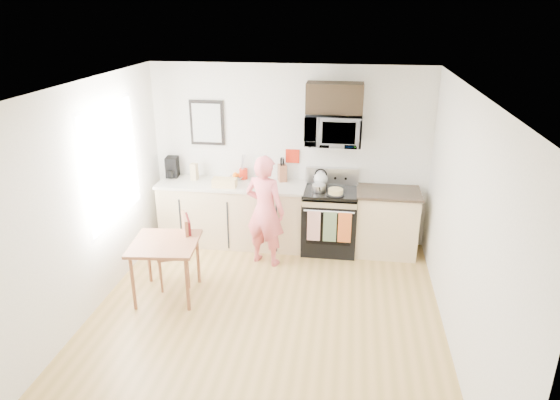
# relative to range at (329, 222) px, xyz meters

# --- Properties ---
(floor) EXTENTS (4.60, 4.60, 0.00)m
(floor) POSITION_rel_range_xyz_m (-0.63, -1.98, -0.44)
(floor) COLOR #A07E3D
(floor) RESTS_ON ground
(back_wall) EXTENTS (4.00, 0.04, 2.60)m
(back_wall) POSITION_rel_range_xyz_m (-0.63, 0.32, 0.86)
(back_wall) COLOR silver
(back_wall) RESTS_ON floor
(front_wall) EXTENTS (4.00, 0.04, 2.60)m
(front_wall) POSITION_rel_range_xyz_m (-0.63, -4.28, 0.86)
(front_wall) COLOR silver
(front_wall) RESTS_ON floor
(left_wall) EXTENTS (0.04, 4.60, 2.60)m
(left_wall) POSITION_rel_range_xyz_m (-2.63, -1.98, 0.86)
(left_wall) COLOR silver
(left_wall) RESTS_ON floor
(right_wall) EXTENTS (0.04, 4.60, 2.60)m
(right_wall) POSITION_rel_range_xyz_m (1.37, -1.98, 0.86)
(right_wall) COLOR silver
(right_wall) RESTS_ON floor
(ceiling) EXTENTS (4.00, 4.60, 0.04)m
(ceiling) POSITION_rel_range_xyz_m (-0.63, -1.98, 2.16)
(ceiling) COLOR white
(ceiling) RESTS_ON back_wall
(window) EXTENTS (0.06, 1.40, 1.50)m
(window) POSITION_rel_range_xyz_m (-2.59, -1.18, 1.11)
(window) COLOR silver
(window) RESTS_ON left_wall
(cabinet_left) EXTENTS (2.10, 0.60, 0.90)m
(cabinet_left) POSITION_rel_range_xyz_m (-1.43, 0.02, 0.01)
(cabinet_left) COLOR beige
(cabinet_left) RESTS_ON floor
(countertop_left) EXTENTS (2.14, 0.64, 0.04)m
(countertop_left) POSITION_rel_range_xyz_m (-1.43, 0.02, 0.48)
(countertop_left) COLOR silver
(countertop_left) RESTS_ON cabinet_left
(cabinet_right) EXTENTS (0.84, 0.60, 0.90)m
(cabinet_right) POSITION_rel_range_xyz_m (0.80, 0.02, 0.01)
(cabinet_right) COLOR beige
(cabinet_right) RESTS_ON floor
(countertop_right) EXTENTS (0.88, 0.64, 0.04)m
(countertop_right) POSITION_rel_range_xyz_m (0.80, 0.02, 0.48)
(countertop_right) COLOR black
(countertop_right) RESTS_ON cabinet_right
(range) EXTENTS (0.76, 0.70, 1.16)m
(range) POSITION_rel_range_xyz_m (0.00, 0.00, 0.00)
(range) COLOR black
(range) RESTS_ON floor
(microwave) EXTENTS (0.76, 0.51, 0.42)m
(microwave) POSITION_rel_range_xyz_m (-0.00, 0.10, 1.32)
(microwave) COLOR #BCBDC1
(microwave) RESTS_ON back_wall
(upper_cabinet) EXTENTS (0.76, 0.35, 0.40)m
(upper_cabinet) POSITION_rel_range_xyz_m (-0.00, 0.15, 1.74)
(upper_cabinet) COLOR black
(upper_cabinet) RESTS_ON back_wall
(wall_art) EXTENTS (0.50, 0.04, 0.65)m
(wall_art) POSITION_rel_range_xyz_m (-1.83, 0.30, 1.31)
(wall_art) COLOR black
(wall_art) RESTS_ON back_wall
(wall_trivet) EXTENTS (0.20, 0.02, 0.20)m
(wall_trivet) POSITION_rel_range_xyz_m (-0.58, 0.31, 0.86)
(wall_trivet) COLOR red
(wall_trivet) RESTS_ON back_wall
(person) EXTENTS (0.65, 0.52, 1.54)m
(person) POSITION_rel_range_xyz_m (-0.85, -0.53, 0.33)
(person) COLOR #DF3D42
(person) RESTS_ON floor
(dining_table) EXTENTS (0.77, 0.77, 0.72)m
(dining_table) POSITION_rel_range_xyz_m (-1.88, -1.53, 0.20)
(dining_table) COLOR brown
(dining_table) RESTS_ON floor
(chair) EXTENTS (0.55, 0.52, 0.92)m
(chair) POSITION_rel_range_xyz_m (-1.79, -1.21, 0.16)
(chair) COLOR brown
(chair) RESTS_ON floor
(knife_block) EXTENTS (0.16, 0.18, 0.24)m
(knife_block) POSITION_rel_range_xyz_m (-0.72, 0.24, 0.62)
(knife_block) COLOR brown
(knife_block) RESTS_ON countertop_left
(utensil_crock) EXTENTS (0.12, 0.12, 0.37)m
(utensil_crock) POSITION_rel_range_xyz_m (-1.30, 0.24, 0.65)
(utensil_crock) COLOR red
(utensil_crock) RESTS_ON countertop_left
(fruit_bowl) EXTENTS (0.24, 0.24, 0.10)m
(fruit_bowl) POSITION_rel_range_xyz_m (-1.40, 0.20, 0.54)
(fruit_bowl) COLOR silver
(fruit_bowl) RESTS_ON countertop_left
(milk_carton) EXTENTS (0.11, 0.11, 0.24)m
(milk_carton) POSITION_rel_range_xyz_m (-2.01, 0.11, 0.63)
(milk_carton) COLOR tan
(milk_carton) RESTS_ON countertop_left
(coffee_maker) EXTENTS (0.19, 0.26, 0.30)m
(coffee_maker) POSITION_rel_range_xyz_m (-2.37, 0.19, 0.65)
(coffee_maker) COLOR black
(coffee_maker) RESTS_ON countertop_left
(bread_bag) EXTENTS (0.34, 0.16, 0.12)m
(bread_bag) POSITION_rel_range_xyz_m (-1.49, -0.14, 0.57)
(bread_bag) COLOR #E4BE77
(bread_bag) RESTS_ON countertop_left
(cake) EXTENTS (0.25, 0.25, 0.08)m
(cake) POSITION_rel_range_xyz_m (0.07, -0.18, 0.53)
(cake) COLOR black
(cake) RESTS_ON range
(kettle) EXTENTS (0.20, 0.20, 0.25)m
(kettle) POSITION_rel_range_xyz_m (-0.15, 0.15, 0.60)
(kettle) COLOR silver
(kettle) RESTS_ON range
(pot) EXTENTS (0.19, 0.32, 0.10)m
(pot) POSITION_rel_range_xyz_m (-0.16, -0.09, 0.54)
(pot) COLOR #BCBDC1
(pot) RESTS_ON range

